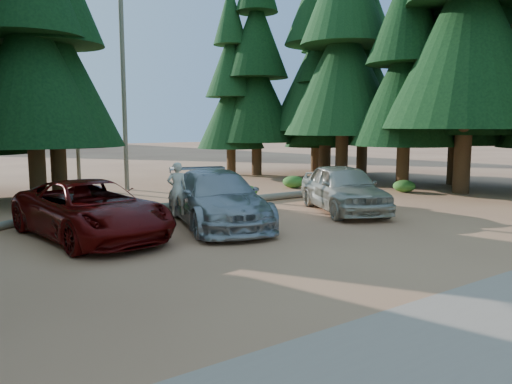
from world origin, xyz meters
TOP-DOWN VIEW (x-y plane):
  - ground at (0.00, 0.00)m, footprint 160.00×160.00m
  - forest_belt_north at (0.00, 15.00)m, footprint 36.00×7.00m
  - forest_belt_east at (15.50, 4.00)m, footprint 6.00×22.00m
  - snag_front at (0.80, 14.50)m, footprint 0.24×0.24m
  - snag_back at (-1.20, 16.00)m, footprint 0.20×0.20m
  - red_pickup at (-4.19, 4.18)m, footprint 3.62×6.44m
  - silver_minivan_center at (-0.15, 3.72)m, footprint 4.07×6.62m
  - silver_minivan_right at (5.18, 3.19)m, footprint 4.15×5.79m
  - frisbee_player at (-1.64, 3.65)m, footprint 0.70×0.57m
  - log_left at (-4.92, 7.81)m, footprint 3.25×2.23m
  - log_mid at (-1.51, 7.61)m, footprint 3.74×1.33m
  - log_right at (5.28, 7.08)m, footprint 4.83×0.32m
  - shrub_left at (-1.14, 6.90)m, footprint 0.89×0.89m
  - shrub_center_left at (-2.66, 9.93)m, footprint 1.09×1.09m
  - shrub_center_right at (-1.64, 9.25)m, footprint 0.94×0.94m
  - shrub_right at (4.22, 8.45)m, footprint 1.03×1.03m
  - shrub_far_right at (8.31, 10.00)m, footprint 1.17×1.17m
  - shrub_edge_east at (11.74, 5.50)m, footprint 1.10×1.10m

SIDE VIEW (x-z plane):
  - ground at x=0.00m, z-range 0.00..0.00m
  - forest_belt_north at x=0.00m, z-range -11.00..11.00m
  - forest_belt_east at x=15.50m, z-range -11.00..11.00m
  - log_left at x=-4.92m, z-range 0.00..0.26m
  - log_right at x=5.28m, z-range 0.00..0.31m
  - log_mid at x=-1.51m, z-range 0.00..0.31m
  - shrub_left at x=-1.14m, z-range 0.00..0.49m
  - shrub_center_right at x=-1.64m, z-range 0.00..0.52m
  - shrub_right at x=4.22m, z-range 0.00..0.57m
  - shrub_center_left at x=-2.66m, z-range 0.00..0.60m
  - shrub_edge_east at x=11.74m, z-range 0.00..0.60m
  - shrub_far_right at x=8.31m, z-range 0.00..0.65m
  - red_pickup at x=-4.19m, z-range 0.00..1.70m
  - silver_minivan_center at x=-0.15m, z-range 0.00..1.79m
  - silver_minivan_right at x=5.18m, z-range 0.00..1.83m
  - frisbee_player at x=-1.64m, z-range 0.51..2.18m
  - snag_back at x=-1.20m, z-range 0.00..10.00m
  - snag_front at x=0.80m, z-range 0.00..12.00m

